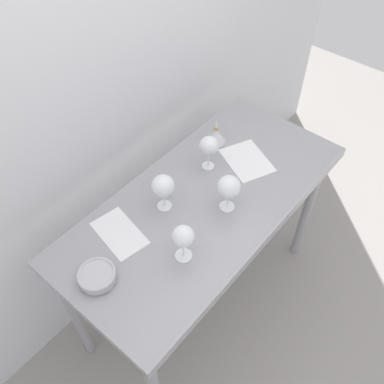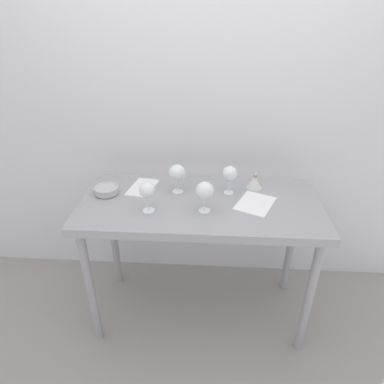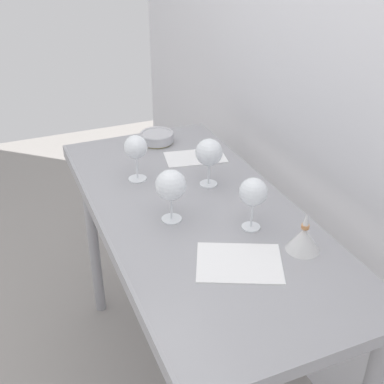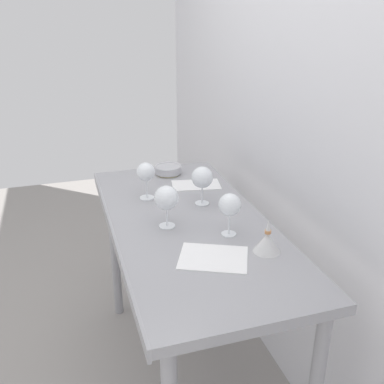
# 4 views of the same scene
# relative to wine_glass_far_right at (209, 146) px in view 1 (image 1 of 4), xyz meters

# --- Properties ---
(ground_plane) EXTENTS (6.00, 6.00, 0.00)m
(ground_plane) POSITION_rel_wine_glass_far_right_xyz_m (-0.17, -0.11, -1.03)
(ground_plane) COLOR gray
(back_wall) EXTENTS (3.80, 0.04, 2.60)m
(back_wall) POSITION_rel_wine_glass_far_right_xyz_m (-0.17, 0.38, 0.27)
(back_wall) COLOR silver
(back_wall) RESTS_ON ground_plane
(steel_counter) EXTENTS (1.40, 0.65, 0.90)m
(steel_counter) POSITION_rel_wine_glass_far_right_xyz_m (-0.17, -0.12, -0.23)
(steel_counter) COLOR #96969B
(steel_counter) RESTS_ON ground_plane
(wine_glass_far_right) EXTENTS (0.09, 0.09, 0.18)m
(wine_glass_far_right) POSITION_rel_wine_glass_far_right_xyz_m (0.00, 0.00, 0.00)
(wine_glass_far_right) COLOR white
(wine_glass_far_right) RESTS_ON steel_counter
(wine_glass_near_left) EXTENTS (0.09, 0.09, 0.18)m
(wine_glass_near_left) POSITION_rel_wine_glass_far_right_xyz_m (-0.45, -0.24, 0.00)
(wine_glass_near_left) COLOR white
(wine_glass_near_left) RESTS_ON steel_counter
(wine_glass_near_center) EXTENTS (0.10, 0.10, 0.18)m
(wine_glass_near_center) POSITION_rel_wine_glass_far_right_xyz_m (-0.14, -0.22, -0.00)
(wine_glass_near_center) COLOR white
(wine_glass_near_center) RESTS_ON steel_counter
(wine_glass_far_left) EXTENTS (0.10, 0.10, 0.18)m
(wine_glass_far_left) POSITION_rel_wine_glass_far_right_xyz_m (-0.31, -0.01, 0.00)
(wine_glass_far_left) COLOR white
(wine_glass_far_left) RESTS_ON steel_counter
(tasting_sheet_upper) EXTENTS (0.27, 0.30, 0.00)m
(tasting_sheet_upper) POSITION_rel_wine_glass_far_right_xyz_m (0.15, -0.12, -0.12)
(tasting_sheet_upper) COLOR white
(tasting_sheet_upper) RESTS_ON steel_counter
(tasting_sheet_lower) EXTENTS (0.19, 0.27, 0.00)m
(tasting_sheet_lower) POSITION_rel_wine_glass_far_right_xyz_m (-0.54, 0.04, -0.12)
(tasting_sheet_lower) COLOR white
(tasting_sheet_lower) RESTS_ON steel_counter
(tasting_bowl) EXTENTS (0.15, 0.15, 0.05)m
(tasting_bowl) POSITION_rel_wine_glass_far_right_xyz_m (-0.74, -0.06, -0.10)
(tasting_bowl) COLOR #DBCC66
(tasting_bowl) RESTS_ON steel_counter
(decanter_funnel) EXTENTS (0.10, 0.10, 0.13)m
(decanter_funnel) POSITION_rel_wine_glass_far_right_xyz_m (0.16, 0.09, -0.09)
(decanter_funnel) COLOR silver
(decanter_funnel) RESTS_ON steel_counter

